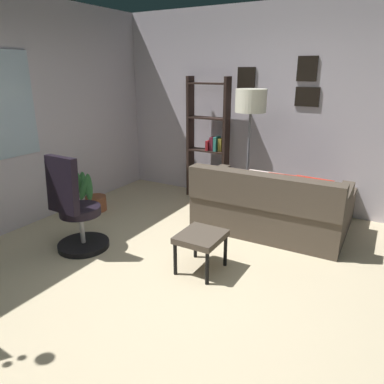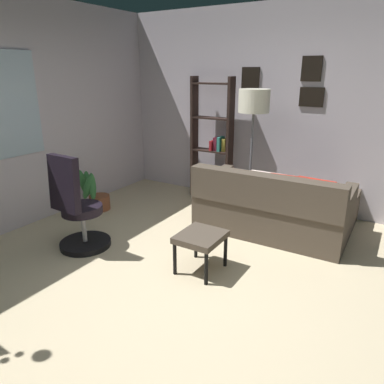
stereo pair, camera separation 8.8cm
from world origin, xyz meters
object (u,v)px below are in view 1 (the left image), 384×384
(couch, at_px, (281,206))
(floor_lamp, at_px, (250,109))
(office_chair, at_px, (76,215))
(footstool, at_px, (201,239))
(potted_plant, at_px, (90,195))
(bookshelf, at_px, (208,147))

(couch, distance_m, floor_lamp, 1.25)
(office_chair, bearing_deg, footstool, -77.75)
(office_chair, relative_size, potted_plant, 1.74)
(office_chair, distance_m, bookshelf, 2.33)
(footstool, relative_size, bookshelf, 0.25)
(bookshelf, bearing_deg, office_chair, 169.66)
(office_chair, height_order, floor_lamp, floor_lamp)
(bookshelf, relative_size, potted_plant, 2.91)
(couch, bearing_deg, bookshelf, 66.63)
(office_chair, bearing_deg, bookshelf, -10.34)
(potted_plant, bearing_deg, office_chair, -141.95)
(office_chair, bearing_deg, couch, -45.80)
(couch, height_order, footstool, couch)
(office_chair, xyz_separation_m, bookshelf, (2.27, -0.41, 0.38))
(couch, relative_size, bookshelf, 0.98)
(footstool, xyz_separation_m, potted_plant, (0.61, 2.08, -0.10))
(couch, height_order, floor_lamp, floor_lamp)
(footstool, bearing_deg, floor_lamp, 5.40)
(couch, bearing_deg, office_chair, 134.20)
(couch, relative_size, potted_plant, 2.85)
(office_chair, relative_size, floor_lamp, 0.65)
(floor_lamp, bearing_deg, couch, -103.67)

